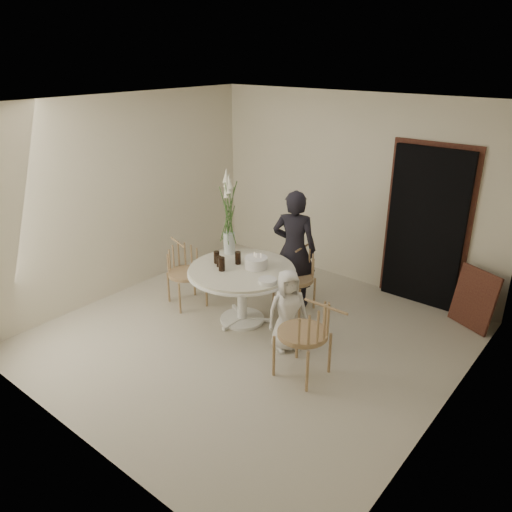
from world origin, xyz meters
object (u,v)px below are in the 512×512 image
Objects in this scene: chair_left at (182,264)px; birthday_cake at (256,262)px; chair_right at (314,329)px; boy at (288,310)px; girl at (294,249)px; chair_far at (299,269)px; table at (242,276)px; flower_vase at (229,215)px.

chair_left is 2.95× the size of birthday_cake.
chair_left is at bearing -169.18° from birthday_cake.
chair_right is 0.94× the size of boy.
birthday_cake is at bearing 59.29° from girl.
boy is at bearing -67.02° from chair_far.
table is 0.25m from birthday_cake.
chair_far is 0.76× the size of flower_vase.
birthday_cake reaches higher than chair_left.
flower_vase is at bearing 105.28° from boy.
chair_left is 0.53× the size of girl.
boy reaches higher than chair_right.
chair_left is at bearing -151.49° from chair_far.
flower_vase is at bearing 15.56° from girl.
chair_left is at bearing -146.05° from flower_vase.
chair_far is 1.02× the size of chair_left.
flower_vase reaches higher than boy.
chair_left is at bearing -98.75° from chair_right.
birthday_cake reaches higher than chair_far.
girl is at bearing 74.17° from table.
birthday_cake is at bearing -14.46° from flower_vase.
chair_far is at bearing 65.63° from table.
table is at bearing -65.12° from chair_left.
boy is at bearing -119.39° from chair_right.
flower_vase reaches higher than girl.
chair_far is at bearing 31.81° from flower_vase.
girl is 1.63× the size of boy.
boy is (0.81, -0.15, -0.13)m from table.
flower_vase is (-0.67, -0.52, 0.47)m from girl.
boy is at bearing -22.00° from birthday_cake.
girl is 5.59× the size of birthday_cake.
table is 1.19× the size of flower_vase.
boy is 0.87× the size of flower_vase.
boy is at bearing -10.70° from table.
chair_far is at bearing -139.92° from chair_right.
girl is 0.97m from flower_vase.
chair_left is 0.96m from flower_vase.
girl is (-1.13, 1.26, 0.20)m from chair_right.
girl is at bearing 65.70° from boy.
chair_right is 3.24× the size of birthday_cake.
girl reaches higher than boy.
chair_left is 1.15m from birthday_cake.
table is 1.37× the size of boy.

